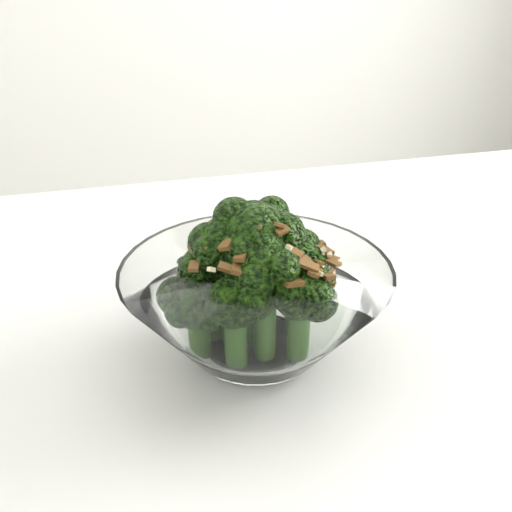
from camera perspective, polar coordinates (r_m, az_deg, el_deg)
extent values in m
cube|color=white|center=(0.60, 6.65, -6.14)|extent=(1.21, 0.81, 0.04)
cylinder|color=white|center=(1.30, 22.91, -7.90)|extent=(0.04, 0.04, 0.71)
cylinder|color=white|center=(0.52, 0.00, -9.09)|extent=(0.09, 0.09, 0.01)
cylinder|color=#285215|center=(0.49, 0.00, -4.13)|extent=(0.02, 0.02, 0.09)
sphere|color=#22480D|center=(0.46, 0.00, 2.00)|extent=(0.05, 0.05, 0.05)
cylinder|color=#285215|center=(0.51, 1.05, -3.04)|extent=(0.02, 0.02, 0.08)
sphere|color=#22480D|center=(0.49, 1.10, 2.35)|extent=(0.05, 0.05, 0.05)
cylinder|color=#285215|center=(0.49, -2.66, -4.38)|extent=(0.02, 0.02, 0.08)
sphere|color=#22480D|center=(0.47, -2.80, 1.02)|extent=(0.05, 0.05, 0.05)
cylinder|color=#285215|center=(0.47, 0.88, -6.44)|extent=(0.02, 0.02, 0.07)
sphere|color=#22480D|center=(0.44, 0.92, -1.15)|extent=(0.05, 0.05, 0.05)
cylinder|color=#285215|center=(0.50, 3.99, -4.88)|extent=(0.02, 0.02, 0.06)
sphere|color=#22480D|center=(0.48, 4.15, -0.72)|extent=(0.05, 0.05, 0.05)
cylinder|color=#285215|center=(0.50, -4.51, -5.33)|extent=(0.02, 0.02, 0.06)
sphere|color=#22480D|center=(0.48, -4.69, -1.27)|extent=(0.05, 0.05, 0.05)
cylinder|color=#285215|center=(0.47, 4.27, -7.66)|extent=(0.02, 0.02, 0.05)
sphere|color=#22480D|center=(0.45, 4.43, -3.68)|extent=(0.05, 0.05, 0.05)
cylinder|color=#285215|center=(0.47, -2.04, -8.43)|extent=(0.02, 0.02, 0.05)
sphere|color=#22480D|center=(0.45, -2.12, -4.60)|extent=(0.04, 0.04, 0.04)
cylinder|color=#285215|center=(0.54, 3.90, -3.74)|extent=(0.02, 0.02, 0.04)
sphere|color=#22480D|center=(0.52, 4.01, -0.71)|extent=(0.04, 0.04, 0.04)
cylinder|color=#285215|center=(0.48, -5.67, -8.00)|extent=(0.02, 0.02, 0.04)
sphere|color=#22480D|center=(0.46, -5.85, -4.82)|extent=(0.04, 0.04, 0.04)
cylinder|color=#285215|center=(0.54, -0.84, -3.46)|extent=(0.02, 0.02, 0.05)
sphere|color=#22480D|center=(0.52, -0.86, -0.33)|extent=(0.04, 0.04, 0.04)
cylinder|color=#285215|center=(0.52, -1.17, -3.72)|extent=(0.02, 0.02, 0.06)
sphere|color=#22480D|center=(0.50, -1.21, 0.20)|extent=(0.04, 0.04, 0.04)
cube|color=brown|center=(0.52, 2.39, 2.71)|extent=(0.02, 0.01, 0.01)
cube|color=brown|center=(0.44, 5.30, -0.95)|extent=(0.02, 0.01, 0.01)
cube|color=brown|center=(0.46, -4.75, 2.09)|extent=(0.01, 0.01, 0.01)
cube|color=brown|center=(0.48, 7.35, -0.17)|extent=(0.02, 0.02, 0.01)
cube|color=brown|center=(0.45, 7.17, -2.41)|extent=(0.01, 0.01, 0.01)
cube|color=brown|center=(0.43, 3.80, -2.73)|extent=(0.02, 0.01, 0.01)
cube|color=brown|center=(0.50, -2.17, 3.28)|extent=(0.02, 0.01, 0.01)
cube|color=brown|center=(0.47, -5.82, 0.87)|extent=(0.02, 0.01, 0.01)
cube|color=brown|center=(0.44, 5.09, -0.63)|extent=(0.01, 0.02, 0.01)
cube|color=brown|center=(0.43, -1.40, 0.03)|extent=(0.02, 0.02, 0.01)
cube|color=brown|center=(0.49, 6.52, 1.18)|extent=(0.01, 0.02, 0.01)
cube|color=brown|center=(0.43, -2.97, -1.19)|extent=(0.01, 0.01, 0.01)
cube|color=brown|center=(0.48, -3.23, 3.51)|extent=(0.01, 0.01, 0.01)
cube|color=brown|center=(0.43, 1.06, -1.06)|extent=(0.01, 0.02, 0.01)
cube|color=brown|center=(0.52, 2.00, 2.87)|extent=(0.02, 0.01, 0.01)
cube|color=brown|center=(0.48, 6.92, 0.62)|extent=(0.01, 0.02, 0.00)
cube|color=brown|center=(0.49, 1.34, 3.37)|extent=(0.01, 0.02, 0.01)
cube|color=brown|center=(0.47, -0.20, 4.45)|extent=(0.02, 0.02, 0.01)
cube|color=brown|center=(0.52, 0.96, 2.97)|extent=(0.02, 0.01, 0.01)
cube|color=brown|center=(0.45, 6.86, -1.70)|extent=(0.02, 0.02, 0.01)
cube|color=brown|center=(0.48, -5.41, 1.89)|extent=(0.01, 0.02, 0.01)
cube|color=brown|center=(0.47, 7.75, -0.69)|extent=(0.01, 0.01, 0.00)
cube|color=brown|center=(0.49, 3.44, 2.99)|extent=(0.01, 0.02, 0.01)
cube|color=brown|center=(0.43, 0.19, -0.63)|extent=(0.02, 0.02, 0.01)
cube|color=brown|center=(0.43, -1.84, -1.34)|extent=(0.01, 0.02, 0.01)
cube|color=brown|center=(0.44, 3.78, 0.42)|extent=(0.02, 0.02, 0.01)
cube|color=brown|center=(0.44, 0.25, 3.06)|extent=(0.01, 0.02, 0.01)
cube|color=brown|center=(0.44, -2.95, 1.19)|extent=(0.02, 0.02, 0.01)
cube|color=brown|center=(0.45, 7.12, -1.93)|extent=(0.01, 0.02, 0.01)
cube|color=brown|center=(0.50, 4.52, 2.12)|extent=(0.01, 0.01, 0.00)
cube|color=brown|center=(0.44, 5.94, -1.60)|extent=(0.02, 0.02, 0.01)
cube|color=brown|center=(0.49, -1.39, 3.64)|extent=(0.01, 0.01, 0.01)
cube|color=brown|center=(0.44, 2.53, 2.61)|extent=(0.01, 0.01, 0.01)
cube|color=brown|center=(0.50, 1.76, 3.50)|extent=(0.01, 0.01, 0.00)
cube|color=brown|center=(0.45, -6.20, -1.00)|extent=(0.01, 0.02, 0.00)
cube|color=brown|center=(0.51, 3.64, 2.44)|extent=(0.01, 0.02, 0.01)
cube|color=brown|center=(0.47, 0.61, 4.62)|extent=(0.01, 0.02, 0.01)
cube|color=brown|center=(0.48, -1.60, 3.71)|extent=(0.01, 0.01, 0.01)
cube|color=brown|center=(0.45, 2.11, 3.27)|extent=(0.01, 0.02, 0.01)
cube|color=brown|center=(0.46, 2.72, 3.81)|extent=(0.02, 0.02, 0.01)
cube|color=brown|center=(0.45, 1.05, 4.06)|extent=(0.02, 0.01, 0.00)
cube|color=brown|center=(0.45, 6.21, -0.62)|extent=(0.01, 0.01, 0.01)
cube|color=brown|center=(0.45, -4.84, 0.91)|extent=(0.01, 0.02, 0.01)
cube|color=brown|center=(0.47, 1.93, 4.25)|extent=(0.02, 0.01, 0.01)
cube|color=brown|center=(0.50, -2.55, 3.37)|extent=(0.02, 0.02, 0.01)
cube|color=brown|center=(0.52, -2.61, 2.26)|extent=(0.01, 0.01, 0.01)
cube|color=beige|center=(0.50, 2.24, 3.31)|extent=(0.01, 0.01, 0.00)
cube|color=beige|center=(0.52, 2.23, 2.88)|extent=(0.01, 0.01, 0.00)
cube|color=beige|center=(0.48, -4.65, 2.10)|extent=(0.01, 0.01, 0.01)
cube|color=beige|center=(0.43, 0.72, -0.93)|extent=(0.01, 0.01, 0.00)
cube|color=beige|center=(0.44, 6.39, -1.74)|extent=(0.01, 0.01, 0.01)
cube|color=beige|center=(0.46, 2.85, 3.50)|extent=(0.01, 0.01, 0.01)
cube|color=beige|center=(0.52, -1.15, 3.28)|extent=(0.01, 0.01, 0.00)
cube|color=beige|center=(0.51, 1.80, 3.42)|extent=(0.01, 0.01, 0.00)
cube|color=beige|center=(0.43, 2.34, -1.09)|extent=(0.01, 0.01, 0.01)
cube|color=beige|center=(0.45, -1.18, 4.61)|extent=(0.00, 0.00, 0.00)
cube|color=beige|center=(0.47, 4.22, 2.52)|extent=(0.01, 0.01, 0.01)
cube|color=beige|center=(0.45, -1.81, 3.62)|extent=(0.01, 0.01, 0.00)
cube|color=beige|center=(0.45, 6.50, -0.99)|extent=(0.01, 0.01, 0.01)
cube|color=beige|center=(0.43, -4.49, -1.35)|extent=(0.01, 0.01, 0.01)
cube|color=beige|center=(0.50, -5.05, 2.02)|extent=(0.01, 0.01, 0.01)
cube|color=beige|center=(0.46, -5.89, 1.16)|extent=(0.00, 0.00, 0.00)
cube|color=beige|center=(0.48, -1.25, 4.01)|extent=(0.01, 0.01, 0.00)
cube|color=beige|center=(0.47, 6.77, 0.61)|extent=(0.01, 0.00, 0.01)
cube|color=beige|center=(0.50, 3.70, 2.95)|extent=(0.01, 0.01, 0.00)
cube|color=beige|center=(0.49, -4.45, 2.25)|extent=(0.01, 0.01, 0.01)
cube|color=beige|center=(0.43, -1.79, -0.25)|extent=(0.01, 0.01, 0.00)
cube|color=beige|center=(0.45, -0.89, 4.70)|extent=(0.00, 0.00, 0.00)
cube|color=beige|center=(0.47, 6.62, 0.15)|extent=(0.01, 0.01, 0.00)
cube|color=beige|center=(0.45, -5.42, 0.38)|extent=(0.01, 0.01, 0.01)
cube|color=beige|center=(0.49, 5.86, 1.90)|extent=(0.01, 0.01, 0.01)
cube|color=beige|center=(0.44, 3.31, 0.86)|extent=(0.01, 0.01, 0.01)
cube|color=beige|center=(0.51, 3.13, 2.73)|extent=(0.01, 0.01, 0.00)
cube|color=beige|center=(0.47, 7.37, 0.14)|extent=(0.01, 0.01, 0.00)
cube|color=beige|center=(0.47, 1.13, 4.12)|extent=(0.01, 0.01, 0.00)
cube|color=beige|center=(0.49, -0.03, 4.12)|extent=(0.00, 0.00, 0.00)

